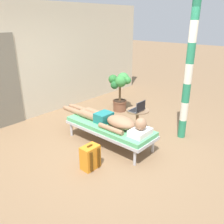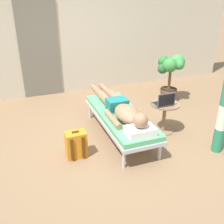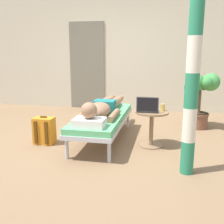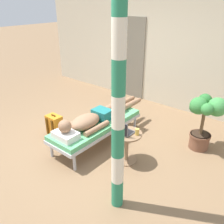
% 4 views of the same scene
% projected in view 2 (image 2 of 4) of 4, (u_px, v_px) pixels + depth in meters
% --- Properties ---
extents(ground_plane, '(40.00, 40.00, 0.00)m').
position_uv_depth(ground_plane, '(119.00, 140.00, 4.42)').
color(ground_plane, '#846647').
extents(house_wall_back, '(7.60, 0.20, 2.70)m').
position_uv_depth(house_wall_back, '(80.00, 32.00, 6.02)').
color(house_wall_back, beige).
rests_on(house_wall_back, ground).
extents(house_door_panel, '(0.84, 0.03, 2.04)m').
position_uv_depth(house_door_panel, '(40.00, 51.00, 5.77)').
color(house_door_panel, '#6D6759').
rests_on(house_door_panel, ground).
extents(lounge_chair, '(0.66, 1.84, 0.42)m').
position_uv_depth(lounge_chair, '(120.00, 117.00, 4.40)').
color(lounge_chair, '#B7B7BC').
rests_on(lounge_chair, ground).
extents(person_reclining, '(0.53, 2.17, 0.32)m').
position_uv_depth(person_reclining, '(121.00, 109.00, 4.30)').
color(person_reclining, white).
rests_on(person_reclining, lounge_chair).
extents(side_table, '(0.48, 0.48, 0.52)m').
position_uv_depth(side_table, '(165.00, 113.00, 4.54)').
color(side_table, '#8C6B4C').
rests_on(side_table, ground).
extents(laptop, '(0.31, 0.24, 0.23)m').
position_uv_depth(laptop, '(164.00, 102.00, 4.38)').
color(laptop, '#4C4C51').
rests_on(laptop, side_table).
extents(drink_glass, '(0.06, 0.06, 0.10)m').
position_uv_depth(drink_glass, '(172.00, 98.00, 4.55)').
color(drink_glass, gold).
rests_on(drink_glass, side_table).
extents(backpack, '(0.30, 0.26, 0.42)m').
position_uv_depth(backpack, '(76.00, 145.00, 3.94)').
color(backpack, orange).
rests_on(backpack, ground).
extents(potted_plant, '(0.61, 0.56, 1.00)m').
position_uv_depth(potted_plant, '(171.00, 73.00, 5.64)').
color(potted_plant, brown).
rests_on(potted_plant, ground).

